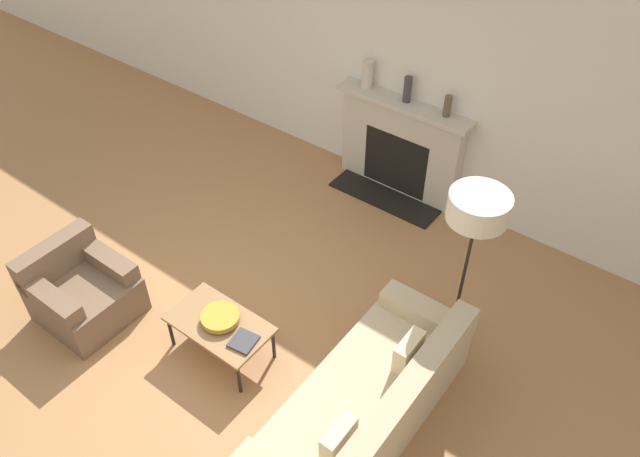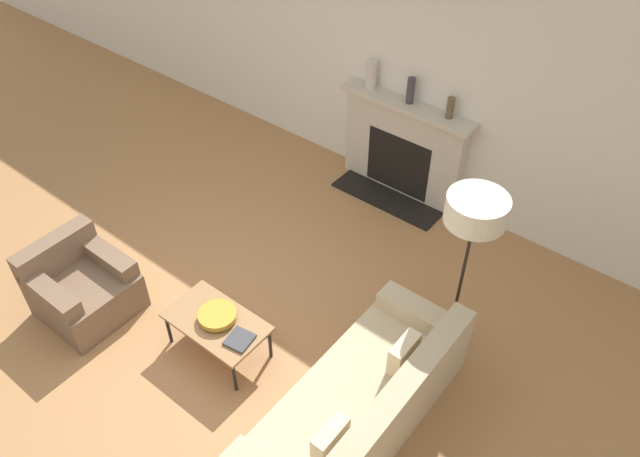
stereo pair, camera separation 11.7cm
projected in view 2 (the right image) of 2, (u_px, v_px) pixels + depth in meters
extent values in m
plane|color=#A87547|center=(199.00, 338.00, 5.81)|extent=(18.00, 18.00, 0.00)
cube|color=silver|center=(400.00, 67.00, 6.70)|extent=(18.00, 0.06, 2.90)
cube|color=beige|center=(404.00, 149.00, 7.11)|extent=(1.48, 0.20, 1.12)
cube|color=black|center=(398.00, 164.00, 7.17)|extent=(0.82, 0.04, 0.73)
cube|color=black|center=(386.00, 198.00, 7.32)|extent=(1.33, 0.40, 0.02)
cube|color=beige|center=(407.00, 105.00, 6.71)|extent=(1.60, 0.28, 0.05)
cube|color=tan|center=(354.00, 410.00, 5.01)|extent=(0.86, 2.15, 0.41)
cube|color=tan|center=(393.00, 408.00, 4.61)|extent=(0.20, 2.15, 0.32)
cube|color=tan|center=(421.00, 314.00, 5.38)|extent=(0.79, 0.22, 0.16)
cube|color=beige|center=(404.00, 353.00, 5.01)|extent=(0.12, 0.32, 0.28)
cube|color=beige|center=(330.00, 440.00, 4.44)|extent=(0.12, 0.32, 0.28)
cube|color=brown|center=(87.00, 295.00, 5.94)|extent=(0.81, 0.80, 0.40)
cube|color=brown|center=(56.00, 253.00, 5.84)|extent=(0.18, 0.80, 0.34)
cube|color=brown|center=(50.00, 294.00, 5.57)|extent=(0.73, 0.18, 0.16)
cube|color=brown|center=(107.00, 256.00, 5.93)|extent=(0.73, 0.18, 0.16)
cube|color=olive|center=(216.00, 322.00, 5.46)|extent=(0.91, 0.53, 0.03)
cylinder|color=black|center=(169.00, 329.00, 5.65)|extent=(0.03, 0.03, 0.37)
cylinder|color=black|center=(235.00, 377.00, 5.27)|extent=(0.03, 0.03, 0.37)
cylinder|color=black|center=(205.00, 299.00, 5.92)|extent=(0.03, 0.03, 0.37)
cylinder|color=black|center=(270.00, 343.00, 5.53)|extent=(0.03, 0.03, 0.37)
cylinder|color=#BC8E2D|center=(218.00, 318.00, 5.46)|extent=(0.12, 0.12, 0.02)
cylinder|color=#BC8E2D|center=(217.00, 315.00, 5.44)|extent=(0.34, 0.34, 0.05)
cube|color=#38383D|center=(240.00, 340.00, 5.28)|extent=(0.24, 0.25, 0.02)
cylinder|color=black|center=(451.00, 328.00, 5.88)|extent=(0.34, 0.34, 0.03)
cylinder|color=black|center=(462.00, 277.00, 5.41)|extent=(0.03, 0.03, 1.37)
cylinder|color=beige|center=(477.00, 210.00, 4.90)|extent=(0.50, 0.50, 0.23)
cylinder|color=beige|center=(371.00, 75.00, 6.83)|extent=(0.12, 0.12, 0.32)
cylinder|color=#3D383D|center=(411.00, 91.00, 6.61)|extent=(0.09, 0.09, 0.29)
cylinder|color=brown|center=(450.00, 108.00, 6.40)|extent=(0.08, 0.08, 0.23)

